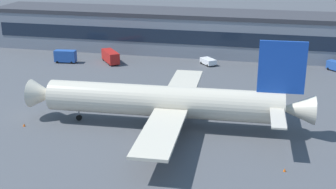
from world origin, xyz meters
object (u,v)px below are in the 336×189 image
(stair_truck, at_px, (65,56))
(traffic_cone_1, at_px, (285,170))
(fuel_truck, at_px, (110,56))
(airliner, at_px, (168,102))
(traffic_cone_0, at_px, (24,125))
(pushback_tractor, at_px, (208,61))

(stair_truck, bearing_deg, traffic_cone_1, -40.70)
(fuel_truck, distance_m, traffic_cone_1, 72.87)
(airliner, distance_m, traffic_cone_1, 25.61)
(traffic_cone_1, bearing_deg, traffic_cone_0, 171.56)
(stair_truck, xyz_separation_m, pushback_tractor, (39.82, 6.89, -0.93))
(pushback_tractor, distance_m, fuel_truck, 27.62)
(traffic_cone_0, relative_size, traffic_cone_1, 1.07)
(fuel_truck, bearing_deg, traffic_cone_1, -48.92)
(pushback_tractor, xyz_separation_m, traffic_cone_0, (-27.42, -51.70, -0.75))
(pushback_tractor, xyz_separation_m, fuel_truck, (-27.33, -3.90, 0.83))
(traffic_cone_0, bearing_deg, airliner, 12.91)
(airliner, distance_m, fuel_truck, 49.49)
(stair_truck, distance_m, traffic_cone_1, 79.64)
(traffic_cone_1, bearing_deg, pushback_tractor, 109.25)
(pushback_tractor, bearing_deg, fuel_truck, -171.88)
(stair_truck, relative_size, traffic_cone_0, 10.54)
(pushback_tractor, height_order, traffic_cone_0, pushback_tractor)
(airliner, bearing_deg, traffic_cone_0, -167.09)
(fuel_truck, xyz_separation_m, traffic_cone_0, (-0.08, -47.80, -1.59))
(stair_truck, distance_m, pushback_tractor, 40.42)
(airliner, height_order, traffic_cone_0, airliner)
(stair_truck, height_order, fuel_truck, stair_truck)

